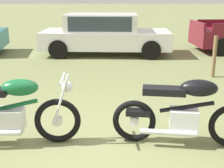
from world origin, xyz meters
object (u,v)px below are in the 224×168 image
Objects in this scene: car_white at (104,32)px; fence_post_wooden at (214,57)px; motorcycle_black at (184,113)px; motorcycle_green at (9,112)px.

car_white reaches higher than fence_post_wooden.
motorcycle_black is 0.44× the size of car_white.
fence_post_wooden is (1.66, 3.73, 0.05)m from motorcycle_black.
motorcycle_green is 0.46× the size of car_white.
motorcycle_green is 1.03× the size of motorcycle_black.
motorcycle_black is at bearing -76.91° from car_white.
motorcycle_black is 1.86× the size of fence_post_wooden.
motorcycle_green is 6.98m from car_white.
motorcycle_black is 4.09m from fence_post_wooden.
motorcycle_green and motorcycle_black have the same top height.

